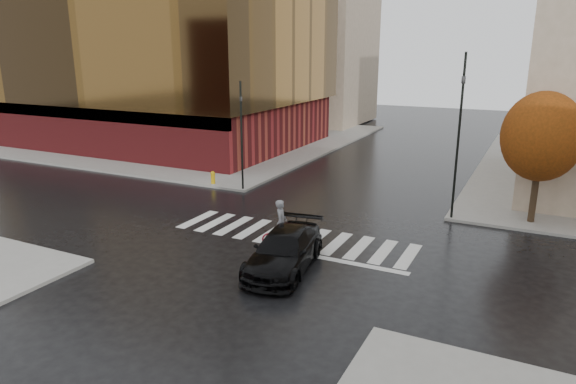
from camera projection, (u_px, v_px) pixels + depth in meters
name	position (u px, v px, depth m)	size (l,w,h in m)	color
ground	(288.00, 239.00, 23.85)	(120.00, 120.00, 0.00)	black
sidewalk_nw	(194.00, 137.00, 50.96)	(30.00, 30.00, 0.15)	gray
crosswalk	(293.00, 236.00, 24.28)	(12.00, 3.00, 0.01)	silver
office_glass	(160.00, 52.00, 46.59)	(27.00, 19.00, 16.00)	maroon
building_nw_far	(307.00, 35.00, 59.89)	(14.00, 12.00, 20.00)	tan
tree_ne_a	(542.00, 137.00, 24.73)	(3.80, 3.80, 6.50)	black
sedan	(284.00, 251.00, 20.46)	(2.19, 5.38, 1.56)	black
cyclist	(282.00, 232.00, 22.70)	(2.04, 1.22, 2.19)	maroon
traffic_light_nw	(241.00, 130.00, 30.97)	(0.19, 0.17, 6.57)	black
traffic_light_ne	(460.00, 124.00, 25.23)	(0.20, 0.23, 8.27)	black
fire_hydrant	(213.00, 177.00, 33.02)	(0.29, 0.29, 0.82)	#C4970B
manhole	(302.00, 226.00, 25.67)	(0.64, 0.64, 0.01)	#493B1A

